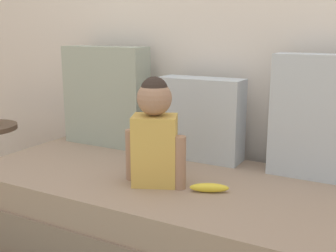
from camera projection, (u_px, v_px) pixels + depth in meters
name	position (u px, v px, depth m)	size (l,w,h in m)	color
ground_plane	(170.00, 246.00, 2.06)	(12.00, 12.00, 0.00)	#93704C
couch	(170.00, 213.00, 2.02)	(2.02, 0.89, 0.37)	#826C5B
throw_pillow_left	(106.00, 96.00, 2.50)	(0.54, 0.16, 0.59)	#99A393
throw_pillow_center	(201.00, 119.00, 2.23)	(0.46, 0.16, 0.44)	#B2BCC6
throw_pillow_right	(324.00, 118.00, 1.92)	(0.48, 0.16, 0.58)	#B2BCC6
toddler	(155.00, 133.00, 1.84)	(0.31, 0.21, 0.49)	gold
banana	(209.00, 188.00, 1.79)	(0.17, 0.04, 0.04)	yellow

